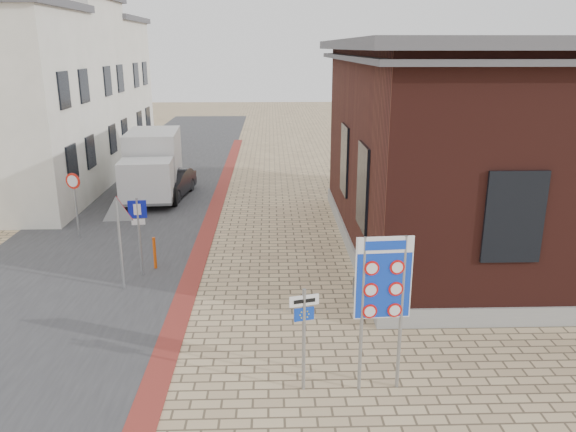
# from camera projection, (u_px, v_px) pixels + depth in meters

# --- Properties ---
(ground) EXTENTS (120.00, 120.00, 0.00)m
(ground) POSITION_uv_depth(u_px,v_px,m) (255.00, 351.00, 12.65)
(ground) COLOR tan
(ground) RESTS_ON ground
(road_strip) EXTENTS (7.00, 60.00, 0.02)m
(road_strip) POSITION_uv_depth(u_px,v_px,m) (148.00, 190.00, 26.84)
(road_strip) COLOR #38383A
(road_strip) RESTS_ON ground
(curb_strip) EXTENTS (0.60, 40.00, 0.02)m
(curb_strip) POSITION_uv_depth(u_px,v_px,m) (211.00, 220.00, 22.15)
(curb_strip) COLOR maroon
(curb_strip) RESTS_ON ground
(brick_building) EXTENTS (13.00, 13.00, 6.80)m
(brick_building) POSITION_uv_depth(u_px,v_px,m) (530.00, 144.00, 18.60)
(brick_building) COLOR gray
(brick_building) RESTS_ON ground
(townhouse_mid) EXTENTS (7.40, 6.40, 9.10)m
(townhouse_mid) POSITION_uv_depth(u_px,v_px,m) (44.00, 89.00, 28.23)
(townhouse_mid) COLOR silver
(townhouse_mid) RESTS_ON ground
(townhouse_far) EXTENTS (7.40, 6.40, 8.30)m
(townhouse_far) POSITION_uv_depth(u_px,v_px,m) (83.00, 88.00, 34.09)
(townhouse_far) COLOR silver
(townhouse_far) RESTS_ON ground
(bike_rack) EXTENTS (0.08, 1.80, 0.60)m
(bike_rack) POSITION_uv_depth(u_px,v_px,m) (358.00, 297.00, 14.75)
(bike_rack) COLOR slate
(bike_rack) RESTS_ON ground
(sedan) EXTENTS (1.83, 3.89, 1.23)m
(sedan) POSITION_uv_depth(u_px,v_px,m) (172.00, 184.00, 25.47)
(sedan) COLOR black
(sedan) RESTS_ON ground
(box_truck) EXTENTS (2.69, 5.68, 2.89)m
(box_truck) POSITION_uv_depth(u_px,v_px,m) (152.00, 164.00, 25.32)
(box_truck) COLOR slate
(box_truck) RESTS_ON ground
(border_sign) EXTENTS (1.10, 0.13, 3.21)m
(border_sign) POSITION_uv_depth(u_px,v_px,m) (383.00, 281.00, 10.61)
(border_sign) COLOR gray
(border_sign) RESTS_ON ground
(essen_sign) EXTENTS (0.58, 0.19, 2.17)m
(essen_sign) POSITION_uv_depth(u_px,v_px,m) (304.00, 325.00, 10.83)
(essen_sign) COLOR gray
(essen_sign) RESTS_ON ground
(parking_sign) EXTENTS (0.53, 0.09, 2.40)m
(parking_sign) POSITION_uv_depth(u_px,v_px,m) (138.00, 224.00, 16.38)
(parking_sign) COLOR gray
(parking_sign) RESTS_ON ground
(yield_sign) EXTENTS (0.95, 0.13, 2.67)m
(yield_sign) POSITION_uv_depth(u_px,v_px,m) (118.00, 220.00, 15.29)
(yield_sign) COLOR gray
(yield_sign) RESTS_ON ground
(speed_sign) EXTENTS (0.54, 0.20, 2.39)m
(speed_sign) POSITION_uv_depth(u_px,v_px,m) (75.00, 195.00, 19.65)
(speed_sign) COLOR gray
(speed_sign) RESTS_ON ground
(bollard) EXTENTS (0.12, 0.12, 1.02)m
(bollard) POSITION_uv_depth(u_px,v_px,m) (155.00, 253.00, 17.19)
(bollard) COLOR #D74C0B
(bollard) RESTS_ON ground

